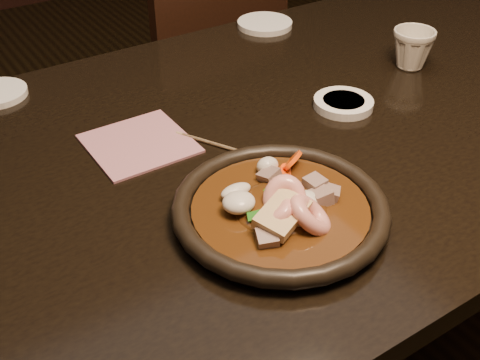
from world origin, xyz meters
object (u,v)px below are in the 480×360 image
chair (198,72)px  tea_cup (412,47)px  plate (280,210)px  table (337,140)px

chair → tea_cup: 0.72m
plate → tea_cup: bearing=25.7°
chair → plate: (-0.38, -0.90, 0.25)m
table → plate: bearing=-145.0°
table → plate: plate is taller
table → tea_cup: tea_cup is taller
table → chair: 0.72m
table → chair: chair is taller
chair → plate: bearing=62.0°
chair → table: bearing=77.5°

